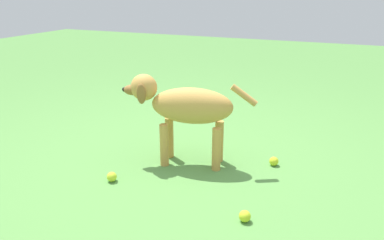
# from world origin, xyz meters

# --- Properties ---
(ground) EXTENTS (14.00, 14.00, 0.00)m
(ground) POSITION_xyz_m (0.00, 0.00, 0.00)
(ground) COLOR #548C42
(dog) EXTENTS (0.94, 0.35, 0.65)m
(dog) POSITION_xyz_m (-0.05, -0.10, 0.43)
(dog) COLOR #C69347
(dog) RESTS_ON ground
(tennis_ball_0) EXTENTS (0.07, 0.07, 0.07)m
(tennis_ball_0) POSITION_xyz_m (-0.66, 0.45, 0.03)
(tennis_ball_0) COLOR #C3DB2A
(tennis_ball_0) RESTS_ON ground
(tennis_ball_1) EXTENTS (0.07, 0.07, 0.07)m
(tennis_ball_1) POSITION_xyz_m (0.28, 0.36, 0.03)
(tennis_ball_1) COLOR #C3E032
(tennis_ball_1) RESTS_ON ground
(tennis_ball_2) EXTENTS (0.07, 0.07, 0.07)m
(tennis_ball_2) POSITION_xyz_m (-0.66, -0.30, 0.03)
(tennis_ball_2) COLOR #C1D329
(tennis_ball_2) RESTS_ON ground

